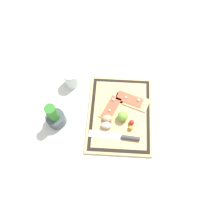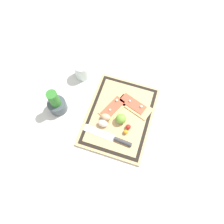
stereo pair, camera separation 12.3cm
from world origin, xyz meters
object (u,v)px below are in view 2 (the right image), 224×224
Objects in this scene: pizza_slice_near at (135,105)px; pizza_slice_far at (114,106)px; egg_pink at (103,123)px; cherry_tomato_red at (128,127)px; knife at (115,139)px; egg_brown at (106,117)px; herb_pot at (56,104)px; sauce_jar at (82,71)px; cherry_tomato_yellow at (126,132)px; lime at (121,119)px.

pizza_slice_near and pizza_slice_far have the same top height.
cherry_tomato_red is (0.03, -0.14, -0.01)m from egg_pink.
pizza_slice_far is 7.23× the size of cherry_tomato_red.
pizza_slice_near is 0.23m from knife.
egg_brown is at bearing -3.48° from egg_pink.
knife is at bearing -102.28° from herb_pot.
sauce_jar reaches higher than egg_brown.
cherry_tomato_red is 1.11× the size of cherry_tomato_yellow.
pizza_slice_far is 3.54× the size of lime.
knife is at bearing -177.81° from lime.
pizza_slice_near is 7.47× the size of cherry_tomato_red.
egg_pink is 0.36m from sauce_jar.
pizza_slice_near is 1.03× the size of pizza_slice_far.
sauce_jar is (0.28, 0.36, 0.02)m from cherry_tomato_yellow.
egg_pink reaches higher than knife.
herb_pot is at bearing 108.40° from pizza_slice_far.
egg_brown reaches higher than pizza_slice_far.
pizza_slice_near is 2.02× the size of sauce_jar.
herb_pot reaches higher than pizza_slice_far.
cherry_tomato_yellow is (0.05, -0.04, 0.00)m from knife.
herb_pot reaches higher than cherry_tomato_yellow.
cherry_tomato_yellow reaches higher than pizza_slice_far.
egg_pink is (-0.04, 0.00, 0.00)m from egg_brown.
pizza_slice_near reaches higher than knife.
egg_pink is 0.31× the size of herb_pot.
pizza_slice_near is 3.66× the size of lime.
pizza_slice_far is 3.63× the size of egg_pink.
egg_brown is at bearing 70.16° from cherry_tomato_yellow.
cherry_tomato_yellow is 0.14× the size of herb_pot.
pizza_slice_near is 0.18m from cherry_tomato_yellow.
pizza_slice_far is 0.74× the size of knife.
cherry_tomato_yellow is (-0.18, 0.00, 0.01)m from pizza_slice_near.
herb_pot is at bearing 168.10° from sauce_jar.
pizza_slice_far is at bearing 20.01° from knife.
knife is at bearing -159.99° from pizza_slice_far.
pizza_slice_near is at bearing -106.35° from sauce_jar.
sauce_jar is at bearing 52.02° from cherry_tomato_yellow.
sauce_jar is (0.22, 0.32, -0.00)m from lime.
lime is at bearing -80.96° from egg_brown.
sauce_jar reaches higher than pizza_slice_far.
cherry_tomato_yellow reaches higher than knife.
egg_pink is 0.28m from herb_pot.
lime is 0.32× the size of herb_pot.
pizza_slice_far is 0.19m from knife.
pizza_slice_near is at bearing -10.97° from knife.
cherry_tomato_red is 0.42m from herb_pot.
knife is 2.66× the size of sauce_jar.
cherry_tomato_red is 0.27× the size of sauce_jar.
cherry_tomato_red is (0.09, -0.05, 0.01)m from knife.
sauce_jar is (0.15, 0.25, 0.02)m from pizza_slice_far.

